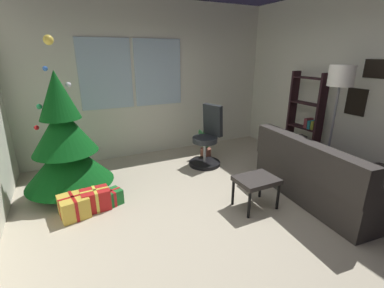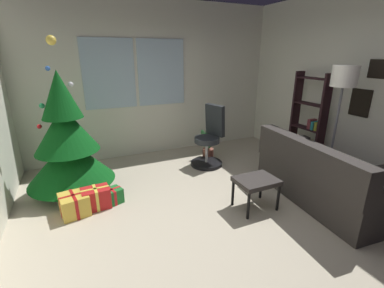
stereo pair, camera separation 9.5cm
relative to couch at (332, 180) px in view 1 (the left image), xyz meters
name	(u,v)px [view 1 (the left image)]	position (x,y,z in m)	size (l,w,h in m)	color
ground_plane	(225,221)	(-1.52, 0.26, -0.35)	(4.80, 5.23, 0.10)	#B9AE97
wall_back_with_windows	(151,80)	(-1.54, 2.93, 1.13)	(4.80, 0.12, 2.85)	silver
wall_right_with_frames	(373,89)	(0.93, 0.26, 1.12)	(0.12, 5.23, 2.85)	silver
couch	(332,180)	(0.00, 0.00, 0.00)	(1.52, 1.97, 0.86)	#312D2A
footstool	(256,182)	(-1.03, 0.31, 0.06)	(0.52, 0.40, 0.42)	#312D2A
holiday_tree	(65,145)	(-3.16, 1.78, 0.42)	(1.18, 1.18, 2.13)	#4C331E
gift_box_red	(96,200)	(-2.90, 1.17, -0.17)	(0.36, 0.27, 0.28)	red
gift_box_green	(112,197)	(-2.70, 1.19, -0.20)	(0.31, 0.27, 0.21)	#1E722D
gift_box_gold	(74,206)	(-3.16, 1.12, -0.17)	(0.37, 0.38, 0.27)	gold
gift_box_blue	(103,198)	(-2.81, 1.23, -0.21)	(0.28, 0.28, 0.19)	#2D4C99
office_chair	(207,142)	(-0.89, 1.84, 0.12)	(0.57, 0.56, 1.07)	black
bookshelf	(304,125)	(0.66, 1.13, 0.41)	(0.18, 0.64, 1.62)	black
floor_lamp	(340,86)	(0.35, 0.37, 1.18)	(0.33, 0.33, 1.76)	slate
potted_plant	(205,144)	(-0.76, 2.15, -0.04)	(0.31, 0.35, 0.60)	#914F3F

